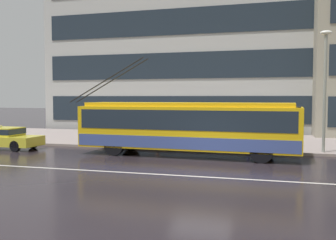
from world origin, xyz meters
The scene contains 8 objects.
ground_plane centered at (0.00, 0.00, 0.00)m, with size 160.00×160.00×0.00m, color black.
sidewalk_slab centered at (0.00, 10.37, 0.07)m, with size 80.00×10.00×0.14m, color gray.
lane_centre_line centered at (0.00, -1.20, 0.00)m, with size 72.00×0.14×0.01m, color silver.
trolleybus centered at (-1.43, 3.76, 1.52)m, with size 12.38×2.95×5.12m.
taxi_queued_behind_bus centered at (-12.54, 3.43, 0.70)m, with size 4.72×1.88×1.39m.
pedestrian_at_shelter centered at (1.34, 8.21, 1.83)m, with size 1.44×1.44×2.09m.
pedestrian_approaching_curb centered at (-4.39, 8.03, 1.73)m, with size 1.13×1.13×1.95m.
street_lamp centered at (5.39, 5.96, 3.91)m, with size 0.60×0.32×6.33m.
Camera 1 is at (2.82, -15.24, 3.00)m, focal length 40.54 mm.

